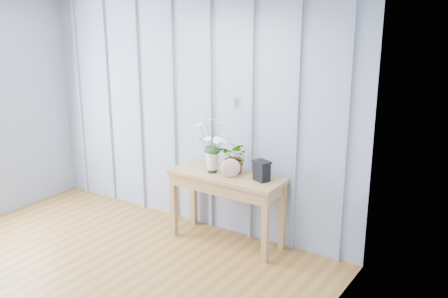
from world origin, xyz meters
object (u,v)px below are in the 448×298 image
Objects in this scene: sideboard at (227,185)px; carved_box at (262,171)px; daisy_vase at (212,136)px; felt_disc_vessel at (230,168)px.

carved_box is at bearing 3.85° from sideboard.
sideboard is at bearing 9.02° from daisy_vase.
carved_box reaches higher than sideboard.
felt_disc_vessel is 0.32m from carved_box.
sideboard is at bearing 107.25° from felt_disc_vessel.
felt_disc_vessel is at bearing -36.83° from sideboard.
daisy_vase is at bearing -174.63° from carved_box.
felt_disc_vessel is (0.08, -0.06, 0.21)m from sideboard.
daisy_vase reaches higher than sideboard.
felt_disc_vessel reaches higher than sideboard.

